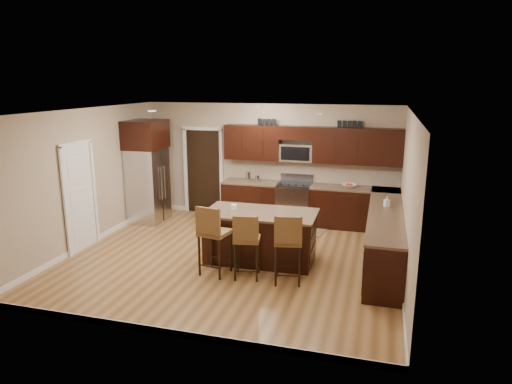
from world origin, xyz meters
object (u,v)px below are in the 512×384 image
(island, at_px, (260,238))
(stool_mid, at_px, (247,239))
(stool_right, at_px, (288,241))
(stool_left, at_px, (213,232))
(refrigerator, at_px, (147,170))
(range, at_px, (294,203))

(island, bearing_deg, stool_mid, -91.48)
(island, xyz_separation_m, stool_right, (0.69, -0.85, 0.30))
(island, relative_size, stool_left, 1.67)
(stool_mid, bearing_deg, island, 79.52)
(stool_left, height_order, stool_mid, stool_left)
(stool_mid, height_order, refrigerator, refrigerator)
(stool_right, bearing_deg, refrigerator, 136.50)
(island, relative_size, stool_mid, 1.82)
(refrigerator, bearing_deg, stool_right, -33.13)
(range, xyz_separation_m, stool_mid, (-0.17, -3.24, 0.22))
(stool_right, bearing_deg, range, 88.85)
(island, relative_size, stool_right, 1.73)
(island, bearing_deg, refrigerator, 151.36)
(refrigerator, bearing_deg, stool_mid, -38.52)
(range, distance_m, island, 2.40)
(range, height_order, stool_mid, stool_mid)
(refrigerator, bearing_deg, range, 12.79)
(stool_left, bearing_deg, range, 87.26)
(stool_mid, distance_m, stool_right, 0.69)
(range, distance_m, refrigerator, 3.46)
(stool_mid, xyz_separation_m, refrigerator, (-3.13, 2.49, 0.51))
(stool_left, distance_m, stool_right, 1.28)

